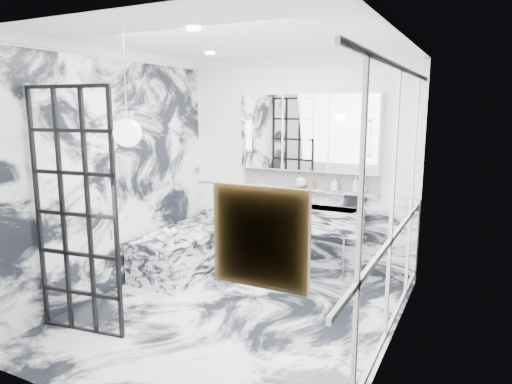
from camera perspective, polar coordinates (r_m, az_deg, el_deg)
The scene contains 25 objects.
floor at distance 4.99m, azimuth -2.94°, elevation -14.86°, with size 3.60×3.60×0.00m, color white.
ceiling at distance 4.57m, azimuth -3.28°, elevation 18.82°, with size 3.60×3.60×0.00m, color white.
wall_back at distance 6.19m, azimuth 5.29°, elevation 3.57°, with size 3.60×3.60×0.00m, color white.
wall_front at distance 3.18m, azimuth -19.58°, elevation -3.46°, with size 3.60×3.60×0.00m, color white.
wall_left at distance 5.55m, azimuth -17.58°, elevation 2.34°, with size 3.60×3.60×0.00m, color white.
wall_right at distance 4.03m, azimuth 17.00°, elevation -0.48°, with size 3.60×3.60×0.00m, color white.
marble_clad_back at distance 6.33m, azimuth 5.07°, elevation -4.35°, with size 3.18×0.05×1.05m, color white.
marble_clad_left at distance 5.54m, azimuth -17.43°, elevation 1.72°, with size 0.02×3.56×2.68m, color white.
panel_molding at distance 4.05m, azimuth 16.65°, elevation -1.85°, with size 0.03×3.40×2.30m, color white.
soap_bottle_a at distance 5.88m, azimuth 12.37°, elevation 0.96°, with size 0.08×0.08×0.20m, color #8C5919.
soap_bottle_b at distance 5.95m, azimuth 9.84°, elevation 1.03°, with size 0.08×0.08×0.18m, color #4C4C51.
soap_bottle_c at distance 5.86m, azimuth 13.11°, elevation 0.64°, with size 0.12×0.12×0.15m, color silver.
face_pot at distance 6.10m, azimuth 5.66°, elevation 1.24°, with size 0.14×0.14×0.14m, color white.
amber_bottle at distance 6.05m, azimuth 7.15°, elevation 0.89°, with size 0.04×0.04×0.10m, color #8C5919.
flower_vase at distance 5.34m, azimuth -10.68°, elevation -6.31°, with size 0.08×0.08×0.12m, color silver.
crittall_door at distance 4.56m, azimuth -21.63°, elevation -2.60°, with size 0.88×0.04×2.32m, color black, non-canonical shape.
artwork at distance 2.50m, azimuth 0.54°, elevation -5.67°, with size 0.47×0.05×0.47m, color #B78412.
pendant_light at distance 3.70m, azimuth -15.77°, elevation 7.11°, with size 0.22×0.22×0.22m, color white.
trough_sink at distance 6.02m, azimuth 5.64°, elevation -3.10°, with size 1.60×0.45×0.30m, color silver.
ledge at distance 6.11m, azimuth 6.27°, elevation 0.33°, with size 1.90×0.14×0.04m, color silver.
subway_tile at distance 6.14m, azimuth 6.50°, elevation 1.66°, with size 1.90×0.03×0.23m, color white.
mirror_cabinet at distance 6.03m, azimuth 6.42°, elevation 7.38°, with size 1.90×0.16×1.00m, color white.
sconce_left at distance 6.28m, azimuth -0.97°, elevation 7.19°, with size 0.07×0.07×0.40m, color white.
sconce_right at distance 5.70m, azimuth 13.86°, elevation 6.57°, with size 0.07×0.07×0.40m, color white.
bathtub at distance 6.19m, azimuth -8.32°, elevation -7.15°, with size 0.75×1.65×0.55m, color silver.
Camera 1 is at (2.27, -3.91, 2.13)m, focal length 32.00 mm.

